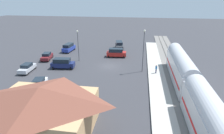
{
  "coord_description": "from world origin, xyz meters",
  "views": [
    {
      "loc": [
        -6.5,
        38.44,
        14.8
      ],
      "look_at": [
        -1.01,
        3.01,
        1.0
      ],
      "focal_mm": 29.9,
      "sensor_mm": 36.0,
      "label": 1
    }
  ],
  "objects": [
    {
      "name": "ground_plane",
      "position": [
        0.0,
        0.0,
        0.0
      ],
      "size": [
        200.0,
        200.0,
        0.0
      ],
      "primitive_type": "plane",
      "color": "#38383D"
    },
    {
      "name": "passenger_train",
      "position": [
        -14.0,
        22.71,
        2.86
      ],
      "size": [
        2.93,
        51.23,
        4.98
      ],
      "color": "silver",
      "rests_on": "railway_track"
    },
    {
      "name": "suv_red",
      "position": [
        -0.57,
        -6.93,
        1.15
      ],
      "size": [
        5.05,
        2.71,
        2.22
      ],
      "color": "red",
      "rests_on": "ground"
    },
    {
      "name": "pedestrian_on_platform",
      "position": [
        -9.91,
        3.18,
        1.28
      ],
      "size": [
        0.36,
        0.36,
        1.71
      ],
      "color": "#23284C",
      "rests_on": "platform"
    },
    {
      "name": "sedan_white",
      "position": [
        10.02,
        12.36,
        0.88
      ],
      "size": [
        2.78,
        4.79,
        1.74
      ],
      "color": "white",
      "rests_on": "ground"
    },
    {
      "name": "light_pole_near_platform",
      "position": [
        -7.2,
        2.08,
        5.36
      ],
      "size": [
        0.44,
        0.44,
        8.65
      ],
      "color": "#515156",
      "rests_on": "ground"
    },
    {
      "name": "platform",
      "position": [
        -10.0,
        0.0,
        0.15
      ],
      "size": [
        3.2,
        46.0,
        0.3
      ],
      "color": "#B7B2A8",
      "rests_on": "ground"
    },
    {
      "name": "railway_track",
      "position": [
        -14.0,
        0.0,
        0.09
      ],
      "size": [
        4.8,
        70.0,
        0.3
      ],
      "color": "slate",
      "rests_on": "ground"
    },
    {
      "name": "station_building",
      "position": [
        4.0,
        22.0,
        2.9
      ],
      "size": [
        11.93,
        9.32,
        5.6
      ],
      "color": "tan",
      "rests_on": "ground"
    },
    {
      "name": "light_pole_lot_center",
      "position": [
        7.9,
        -2.53,
        4.65
      ],
      "size": [
        0.44,
        0.44,
        7.33
      ],
      "color": "#515156",
      "rests_on": "ground"
    },
    {
      "name": "suv_blue",
      "position": [
        13.32,
        -9.88,
        1.15
      ],
      "size": [
        2.36,
        5.05,
        2.22
      ],
      "color": "#283D9E",
      "rests_on": "ground"
    },
    {
      "name": "sedan_silver",
      "position": [
        16.28,
        5.78,
        0.88
      ],
      "size": [
        2.17,
        4.62,
        1.74
      ],
      "color": "silver",
      "rests_on": "ground"
    },
    {
      "name": "suv_navy",
      "position": [
        9.81,
        2.76,
        1.15
      ],
      "size": [
        5.07,
        2.76,
        2.22
      ],
      "color": "navy",
      "rests_on": "ground"
    },
    {
      "name": "suv_charcoal",
      "position": [
        -0.4,
        -14.76,
        1.15
      ],
      "size": [
        2.92,
        5.2,
        2.22
      ],
      "color": "#47494F",
      "rests_on": "ground"
    },
    {
      "name": "sedan_maroon",
      "position": [
        15.93,
        -2.12,
        0.88
      ],
      "size": [
        2.59,
        4.75,
        1.74
      ],
      "color": "maroon",
      "rests_on": "ground"
    }
  ]
}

